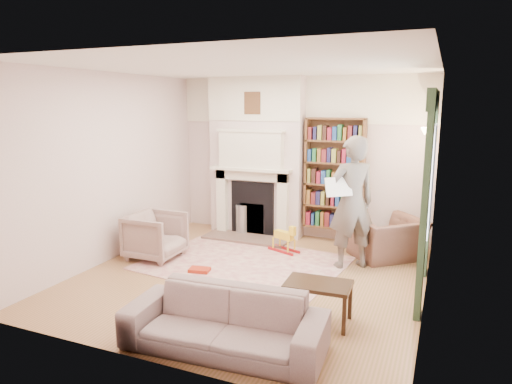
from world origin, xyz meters
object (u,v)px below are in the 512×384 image
at_px(bookcase, 334,174).
at_px(armchair_left, 156,236).
at_px(coffee_table, 318,302).
at_px(paraffin_heater, 242,219).
at_px(man_reading, 352,203).
at_px(rocking_horse, 284,238).
at_px(sofa, 224,322).
at_px(armchair_reading, 387,238).

distance_m(bookcase, armchair_left, 3.11).
bearing_deg(coffee_table, bookcase, 98.01).
height_order(coffee_table, paraffin_heater, paraffin_heater).
xyz_separation_m(bookcase, paraffin_heater, (-1.61, -0.22, -0.90)).
bearing_deg(man_reading, rocking_horse, -51.41).
relative_size(sofa, coffee_table, 2.77).
height_order(bookcase, paraffin_heater, bookcase).
bearing_deg(man_reading, coffee_table, 52.97).
xyz_separation_m(sofa, coffee_table, (0.68, 0.90, -0.06)).
relative_size(armchair_left, paraffin_heater, 1.41).
bearing_deg(sofa, armchair_left, 133.82).
bearing_deg(rocking_horse, coffee_table, -40.27).
relative_size(man_reading, coffee_table, 2.73).
xyz_separation_m(armchair_reading, sofa, (-1.11, -3.33, -0.03)).
xyz_separation_m(armchair_left, sofa, (2.17, -1.98, -0.07)).
distance_m(bookcase, paraffin_heater, 1.86).
distance_m(sofa, rocking_horse, 3.03).
relative_size(armchair_left, man_reading, 0.40).
bearing_deg(bookcase, armchair_left, -140.01).
relative_size(sofa, man_reading, 1.01).
distance_m(bookcase, coffee_table, 3.20).
bearing_deg(bookcase, sofa, -91.91).
relative_size(man_reading, rocking_horse, 3.68).
relative_size(armchair_reading, armchair_left, 1.26).
relative_size(coffee_table, paraffin_heater, 1.27).
height_order(sofa, man_reading, man_reading).
xyz_separation_m(armchair_reading, man_reading, (-0.45, -0.60, 0.64)).
bearing_deg(coffee_table, rocking_horse, 115.76).
bearing_deg(armchair_left, man_reading, -75.69).
distance_m(armchair_left, sofa, 2.93).
xyz_separation_m(bookcase, rocking_horse, (-0.57, -0.90, -0.95)).
height_order(bookcase, rocking_horse, bookcase).
bearing_deg(sofa, bookcase, 84.29).
xyz_separation_m(sofa, man_reading, (0.66, 2.73, 0.67)).
xyz_separation_m(sofa, rocking_horse, (-0.44, 3.00, -0.05)).
distance_m(armchair_reading, sofa, 3.51).
bearing_deg(armchair_left, armchair_reading, -68.18).
height_order(sofa, coffee_table, sofa).
xyz_separation_m(bookcase, armchair_reading, (0.98, -0.57, -0.86)).
distance_m(paraffin_heater, rocking_horse, 1.24).
bearing_deg(sofa, man_reading, 72.60).
distance_m(bookcase, man_reading, 1.30).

